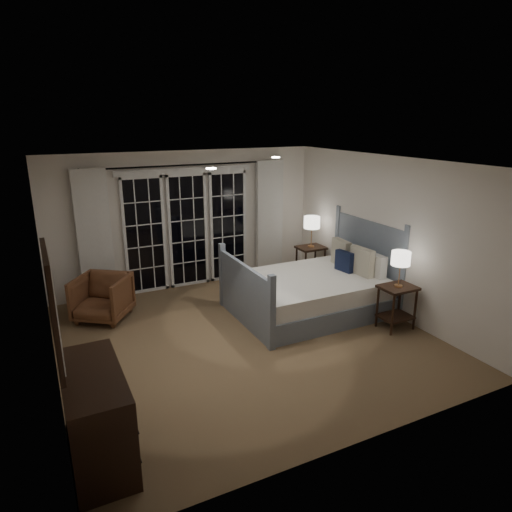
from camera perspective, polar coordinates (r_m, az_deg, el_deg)
name	(u,v)px	position (r m, az deg, el deg)	size (l,w,h in m)	color
floor	(245,338)	(6.70, -1.38, -10.21)	(5.00, 5.00, 0.00)	brown
ceiling	(244,162)	(5.98, -1.56, 11.61)	(5.00, 5.00, 0.00)	white
wall_left	(44,284)	(5.70, -24.93, -3.18)	(0.02, 5.00, 2.50)	white
wall_right	(386,235)	(7.58, 15.94, 2.52)	(0.02, 5.00, 2.50)	white
wall_back	(187,220)	(8.49, -8.63, 4.49)	(5.00, 0.02, 2.50)	white
wall_front	(362,328)	(4.24, 13.12, -8.78)	(5.00, 0.02, 2.50)	white
french_doors	(188,229)	(8.48, -8.50, 3.38)	(2.50, 0.04, 2.20)	black
curtain_rod	(186,165)	(8.24, -8.72, 11.16)	(0.03, 0.03, 3.50)	black
curtain_left	(94,237)	(8.06, -19.55, 2.29)	(0.55, 0.10, 2.25)	white
curtain_right	(269,218)	(9.03, 1.67, 4.78)	(0.55, 0.10, 2.25)	white
downlight_a	(276,157)	(6.88, 2.48, 12.22)	(0.12, 0.12, 0.01)	white
downlight_b	(211,169)	(5.38, -5.63, 10.83)	(0.12, 0.12, 0.01)	white
bed	(313,291)	(7.51, 7.09, -4.31)	(2.39, 1.73, 1.40)	gray
nightstand_left	(397,301)	(7.13, 17.19, -5.35)	(0.52, 0.41, 0.67)	black
nightstand_right	(311,258)	(8.89, 6.84, -0.24)	(0.52, 0.41, 0.67)	black
lamp_left	(401,259)	(6.92, 17.66, -0.35)	(0.28, 0.28, 0.53)	tan
lamp_right	(312,223)	(8.71, 7.00, 4.15)	(0.31, 0.31, 0.59)	tan
armchair	(102,298)	(7.55, -18.68, -4.96)	(0.76, 0.78, 0.71)	brown
dresser	(96,415)	(4.67, -19.32, -18.28)	(0.53, 1.24, 0.88)	black
mirror	(53,308)	(4.14, -24.07, -6.00)	(0.05, 0.85, 1.00)	black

